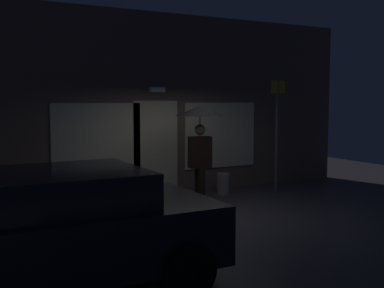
{
  "coord_description": "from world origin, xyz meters",
  "views": [
    {
      "loc": [
        -4.49,
        -7.89,
        2.21
      ],
      "look_at": [
        0.19,
        0.76,
        1.31
      ],
      "focal_mm": 44.85,
      "sensor_mm": 36.0,
      "label": 1
    }
  ],
  "objects": [
    {
      "name": "sidewalk_bollard",
      "position": [
        1.46,
        1.57,
        0.25
      ],
      "size": [
        0.29,
        0.29,
        0.49
      ],
      "primitive_type": "cylinder",
      "color": "#9E998E",
      "rests_on": "ground"
    },
    {
      "name": "ground_plane",
      "position": [
        0.0,
        0.0,
        0.0
      ],
      "size": [
        18.0,
        18.0,
        0.0
      ],
      "primitive_type": "plane",
      "color": "#423F44"
    },
    {
      "name": "parked_car",
      "position": [
        -3.41,
        -2.38,
        0.73
      ],
      "size": [
        3.97,
        2.08,
        1.41
      ],
      "rotation": [
        0.0,
        0.0,
        0.0
      ],
      "color": "black",
      "rests_on": "ground"
    },
    {
      "name": "sidewalk_bollard_2",
      "position": [
        -1.93,
        1.54,
        0.31
      ],
      "size": [
        0.28,
        0.28,
        0.62
      ],
      "primitive_type": "cylinder",
      "color": "#9E998E",
      "rests_on": "ground"
    },
    {
      "name": "street_sign_post",
      "position": [
        2.68,
        1.14,
        1.56
      ],
      "size": [
        0.4,
        0.07,
        2.77
      ],
      "color": "#595B60",
      "rests_on": "ground"
    },
    {
      "name": "building_facade",
      "position": [
        0.0,
        2.35,
        2.08
      ],
      "size": [
        10.73,
        0.48,
        4.21
      ],
      "color": "brown",
      "rests_on": "ground"
    },
    {
      "name": "person_with_umbrella",
      "position": [
        0.38,
        0.76,
        1.63
      ],
      "size": [
        1.03,
        1.03,
        2.1
      ],
      "rotation": [
        0.0,
        0.0,
        3.0
      ],
      "color": "black",
      "rests_on": "ground"
    }
  ]
}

